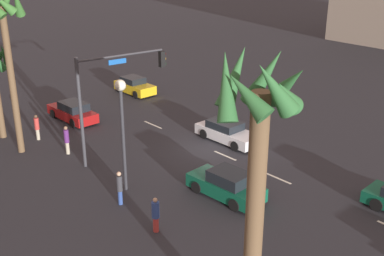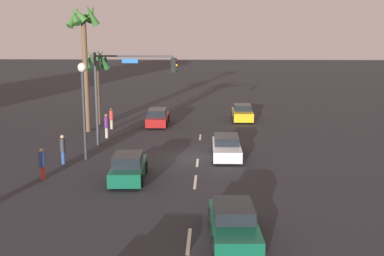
# 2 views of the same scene
# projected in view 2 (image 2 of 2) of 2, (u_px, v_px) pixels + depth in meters

# --- Properties ---
(ground_plane) EXTENTS (220.00, 220.00, 0.00)m
(ground_plane) POSITION_uv_depth(u_px,v_px,m) (198.00, 157.00, 30.14)
(ground_plane) COLOR #28282D
(lane_stripe_1) EXTENTS (2.36, 0.14, 0.01)m
(lane_stripe_1) POSITION_uv_depth(u_px,v_px,m) (189.00, 241.00, 18.03)
(lane_stripe_1) COLOR silver
(lane_stripe_1) RESTS_ON ground_plane
(lane_stripe_2) EXTENTS (2.39, 0.14, 0.01)m
(lane_stripe_2) POSITION_uv_depth(u_px,v_px,m) (195.00, 182.00, 25.18)
(lane_stripe_2) COLOR silver
(lane_stripe_2) RESTS_ON ground_plane
(lane_stripe_3) EXTENTS (1.81, 0.14, 0.01)m
(lane_stripe_3) POSITION_uv_depth(u_px,v_px,m) (197.00, 163.00, 28.86)
(lane_stripe_3) COLOR silver
(lane_stripe_3) RESTS_ON ground_plane
(lane_stripe_4) EXTENTS (1.95, 0.14, 0.01)m
(lane_stripe_4) POSITION_uv_depth(u_px,v_px,m) (200.00, 137.00, 35.89)
(lane_stripe_4) COLOR silver
(lane_stripe_4) RESTS_ON ground_plane
(car_0) EXTENTS (4.52, 1.87, 1.31)m
(car_0) POSITION_uv_depth(u_px,v_px,m) (226.00, 147.00, 30.21)
(car_0) COLOR silver
(car_0) RESTS_ON ground_plane
(car_1) EXTENTS (4.56, 1.87, 1.40)m
(car_1) POSITION_uv_depth(u_px,v_px,m) (158.00, 118.00, 40.54)
(car_1) COLOR maroon
(car_1) RESTS_ON ground_plane
(car_2) EXTENTS (4.48, 1.99, 1.26)m
(car_2) POSITION_uv_depth(u_px,v_px,m) (234.00, 223.00, 18.28)
(car_2) COLOR #0F5138
(car_2) RESTS_ON ground_plane
(car_3) EXTENTS (4.17, 1.94, 1.46)m
(car_3) POSITION_uv_depth(u_px,v_px,m) (128.00, 168.00, 25.41)
(car_3) COLOR #0F5138
(car_3) RESTS_ON ground_plane
(car_5) EXTENTS (3.92, 1.84, 1.40)m
(car_5) POSITION_uv_depth(u_px,v_px,m) (242.00, 113.00, 42.69)
(car_5) COLOR gold
(car_5) RESTS_ON ground_plane
(traffic_signal) EXTENTS (0.86, 5.76, 6.42)m
(traffic_signal) POSITION_uv_depth(u_px,v_px,m) (123.00, 83.00, 32.33)
(traffic_signal) COLOR #38383D
(traffic_signal) RESTS_ON ground_plane
(streetlamp) EXTENTS (0.56, 0.56, 5.95)m
(streetlamp) POSITION_uv_depth(u_px,v_px,m) (83.00, 92.00, 28.84)
(streetlamp) COLOR #2D2D33
(streetlamp) RESTS_ON ground_plane
(pedestrian_0) EXTENTS (0.34, 0.34, 1.72)m
(pedestrian_0) POSITION_uv_depth(u_px,v_px,m) (111.00, 118.00, 38.84)
(pedestrian_0) COLOR #B2A58C
(pedestrian_0) RESTS_ON ground_plane
(pedestrian_1) EXTENTS (0.39, 0.39, 1.78)m
(pedestrian_1) POSITION_uv_depth(u_px,v_px,m) (63.00, 148.00, 28.45)
(pedestrian_1) COLOR #2D478C
(pedestrian_1) RESTS_ON ground_plane
(pedestrian_2) EXTENTS (0.45, 0.45, 1.69)m
(pedestrian_2) POSITION_uv_depth(u_px,v_px,m) (42.00, 163.00, 25.46)
(pedestrian_2) COLOR #BF3833
(pedestrian_2) RESTS_ON ground_plane
(pedestrian_3) EXTENTS (0.41, 0.41, 1.81)m
(pedestrian_3) POSITION_uv_depth(u_px,v_px,m) (106.00, 125.00, 35.50)
(pedestrian_3) COLOR #B2A58C
(pedestrian_3) RESTS_ON ground_plane
(palm_tree_0) EXTENTS (2.47, 2.78, 9.93)m
(palm_tree_0) POSITION_uv_depth(u_px,v_px,m) (84.00, 35.00, 36.49)
(palm_tree_0) COLOR brown
(palm_tree_0) RESTS_ON ground_plane
(palm_tree_1) EXTENTS (2.44, 2.64, 6.42)m
(palm_tree_1) POSITION_uv_depth(u_px,v_px,m) (96.00, 68.00, 40.03)
(palm_tree_1) COLOR brown
(palm_tree_1) RESTS_ON ground_plane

